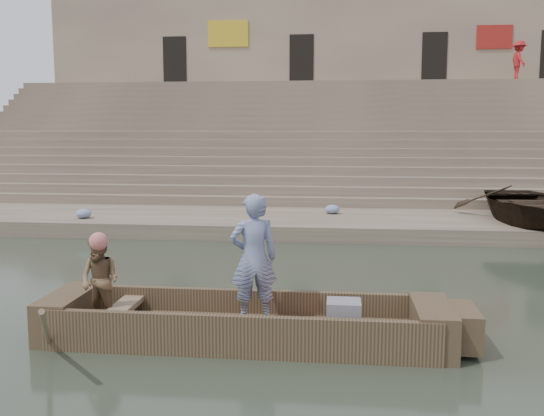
% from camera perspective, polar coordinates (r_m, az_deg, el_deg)
% --- Properties ---
extents(ground, '(120.00, 120.00, 0.00)m').
position_cam_1_polar(ground, '(9.68, 5.47, -10.10)').
color(ground, '#2A3528').
rests_on(ground, ground).
extents(lower_landing, '(32.00, 4.00, 0.40)m').
position_cam_1_polar(lower_landing, '(17.44, 5.92, -1.47)').
color(lower_landing, gray).
rests_on(lower_landing, ground).
extents(mid_landing, '(32.00, 3.00, 2.80)m').
position_cam_1_polar(mid_landing, '(24.77, 6.12, 4.00)').
color(mid_landing, gray).
rests_on(mid_landing, ground).
extents(upper_landing, '(32.00, 3.00, 5.20)m').
position_cam_1_polar(upper_landing, '(31.73, 6.22, 6.95)').
color(upper_landing, gray).
rests_on(upper_landing, ground).
extents(ghat_steps, '(32.00, 11.00, 5.20)m').
position_cam_1_polar(ghat_steps, '(26.44, 6.15, 5.09)').
color(ghat_steps, gray).
rests_on(ghat_steps, ground).
extents(building_wall, '(32.00, 5.07, 11.20)m').
position_cam_1_polar(building_wall, '(35.82, 6.32, 11.82)').
color(building_wall, tan).
rests_on(building_wall, ground).
extents(main_rowboat, '(5.00, 1.30, 0.22)m').
position_cam_1_polar(main_rowboat, '(8.55, -2.67, -11.74)').
color(main_rowboat, brown).
rests_on(main_rowboat, ground).
extents(rowboat_trim, '(6.04, 2.63, 1.90)m').
position_cam_1_polar(rowboat_trim, '(8.45, -1.28, -10.56)').
color(rowboat_trim, brown).
rests_on(rowboat_trim, ground).
extents(standing_man, '(0.76, 0.61, 1.82)m').
position_cam_1_polar(standing_man, '(8.44, -1.75, -4.78)').
color(standing_man, navy).
rests_on(standing_man, main_rowboat).
extents(rowing_man, '(0.70, 0.61, 1.22)m').
position_cam_1_polar(rowing_man, '(8.76, -15.94, -6.62)').
color(rowing_man, '#287945').
rests_on(rowing_man, main_rowboat).
extents(television, '(0.46, 0.42, 0.40)m').
position_cam_1_polar(television, '(8.35, 6.71, -10.01)').
color(television, gray).
rests_on(television, main_rowboat).
extents(beached_rowboat, '(3.54, 4.90, 1.00)m').
position_cam_1_polar(beached_rowboat, '(17.75, 23.29, 0.39)').
color(beached_rowboat, '#2D2116').
rests_on(beached_rowboat, lower_landing).
extents(pedestrian, '(0.79, 1.27, 1.89)m').
position_cam_1_polar(pedestrian, '(32.18, 22.29, 12.76)').
color(pedestrian, '#A81C20').
rests_on(pedestrian, upper_landing).
extents(cloth_bundles, '(17.82, 2.32, 0.26)m').
position_cam_1_polar(cloth_bundles, '(17.28, -3.44, -0.42)').
color(cloth_bundles, '#3F5999').
rests_on(cloth_bundles, lower_landing).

